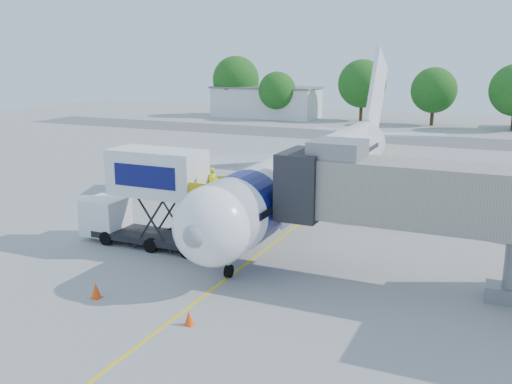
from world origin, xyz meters
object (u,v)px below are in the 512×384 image
at_px(jet_bridge, 412,195).
at_px(ground_tug, 164,311).
at_px(catering_hiloader, 148,198).
at_px(aircraft, 319,168).

distance_m(jet_bridge, ground_tug, 11.97).
bearing_deg(catering_hiloader, aircraft, 60.60).
relative_size(aircraft, jet_bridge, 2.71).
height_order(jet_bridge, catering_hiloader, jet_bridge).
xyz_separation_m(aircraft, catering_hiloader, (-6.27, -11.12, -0.19)).
bearing_deg(jet_bridge, catering_hiloader, -179.99).
relative_size(catering_hiloader, ground_tug, 2.29).
xyz_separation_m(jet_bridge, catering_hiloader, (-14.26, -0.00, -1.58)).
bearing_deg(catering_hiloader, ground_tug, -52.27).
height_order(aircraft, catering_hiloader, aircraft).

